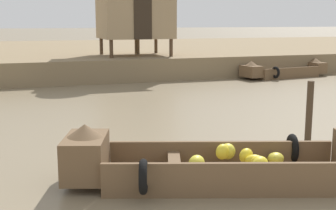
% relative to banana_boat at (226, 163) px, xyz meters
% --- Properties ---
extents(ground_plane, '(300.00, 300.00, 0.00)m').
position_rel_banana_boat_xyz_m(ground_plane, '(0.69, 5.63, -0.34)').
color(ground_plane, '#7A6B51').
extents(riverbank_strip, '(160.00, 20.00, 0.97)m').
position_rel_banana_boat_xyz_m(riverbank_strip, '(0.69, 22.07, 0.14)').
color(riverbank_strip, '#7F6B4C').
rests_on(riverbank_strip, ground).
extents(banana_boat, '(5.17, 2.64, 0.98)m').
position_rel_banana_boat_xyz_m(banana_boat, '(0.00, 0.00, 0.00)').
color(banana_boat, brown).
rests_on(banana_boat, ground).
extents(fishing_skiff_distant, '(4.46, 2.12, 0.82)m').
position_rel_banana_boat_xyz_m(fishing_skiff_distant, '(8.74, 11.71, -0.05)').
color(fishing_skiff_distant, brown).
rests_on(fishing_skiff_distant, ground).
extents(stilt_house_mid_left, '(3.84, 3.15, 4.31)m').
position_rel_banana_boat_xyz_m(stilt_house_mid_left, '(2.36, 14.32, 2.89)').
color(stilt_house_mid_left, '#4C3826').
rests_on(stilt_house_mid_left, riverbank_strip).
extents(mooring_post, '(0.14, 0.14, 1.33)m').
position_rel_banana_boat_xyz_m(mooring_post, '(2.76, 1.66, 0.32)').
color(mooring_post, '#423323').
rests_on(mooring_post, ground).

